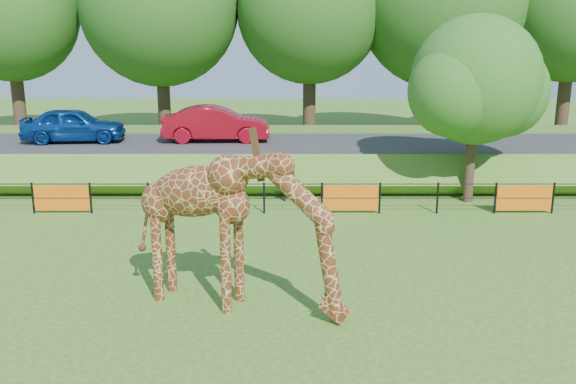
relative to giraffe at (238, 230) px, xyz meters
name	(u,v)px	position (x,y,z in m)	size (l,w,h in m)	color
ground	(252,313)	(0.29, -0.31, -1.87)	(90.00, 90.00, 0.00)	#2F6218
giraffe	(238,230)	(0.00, 0.00, 0.00)	(5.22, 0.96, 3.73)	#5B2A12
perimeter_fence	(264,198)	(0.29, 7.69, -1.32)	(28.07, 0.10, 1.10)	black
embankment	(270,154)	(0.29, 15.19, -1.22)	(40.00, 9.00, 1.30)	#2F6218
road	(269,144)	(0.29, 13.69, -0.51)	(40.00, 5.00, 0.12)	#2D2E30
car_blue	(74,125)	(-8.18, 13.94, 0.30)	(1.76, 4.37, 1.49)	#12439A
car_red	(216,124)	(-2.02, 14.15, 0.32)	(1.62, 4.65, 1.53)	#A40B1C
visitor	(288,179)	(1.12, 9.37, -1.05)	(0.60, 0.39, 1.64)	black
tree_east	(478,85)	(7.89, 9.32, 2.42)	(5.40, 4.71, 6.76)	#332617
bg_tree_line	(308,9)	(2.18, 21.69, 5.33)	(37.30, 8.80, 11.82)	#332617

